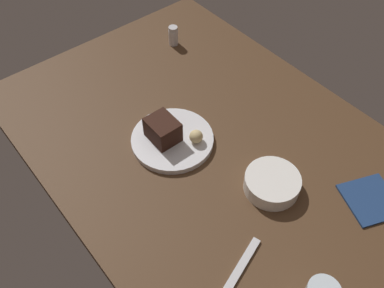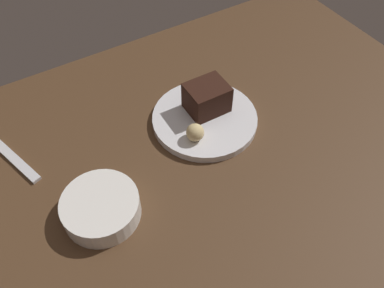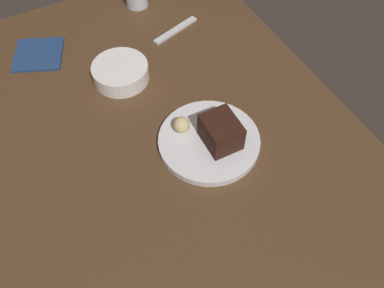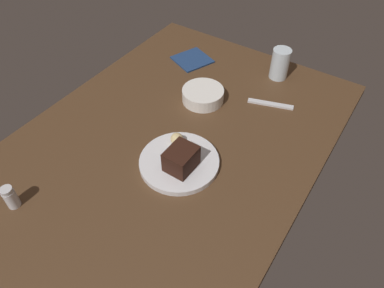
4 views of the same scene
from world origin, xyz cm
name	(u,v)px [view 4 (image 4 of 4)]	position (x,y,z in cm)	size (l,w,h in cm)	color
dining_table	(169,145)	(0.00, 0.00, 1.50)	(120.00, 84.00, 3.00)	#4C331E
dessert_plate	(179,162)	(5.68, 7.78, 3.84)	(22.48, 22.48, 1.68)	silver
chocolate_cake_slice	(181,159)	(7.25, 9.63, 7.85)	(8.46, 7.04, 6.33)	black
bread_roll	(177,139)	(0.68, 3.56, 6.52)	(3.67, 3.67, 3.67)	#DBC184
salt_shaker	(10,197)	(40.21, -19.44, 6.29)	(3.20, 3.20, 6.67)	silver
water_glass	(280,64)	(-48.33, 13.49, 8.49)	(6.41, 6.41, 10.97)	silver
side_bowl	(203,95)	(-22.09, -1.92, 5.10)	(13.88, 13.88, 4.21)	white
dessert_spoon	(270,104)	(-32.33, 18.15, 3.35)	(15.00, 1.80, 0.70)	silver
folded_napkin	(192,60)	(-40.17, -18.14, 3.30)	(12.51, 12.31, 0.60)	navy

